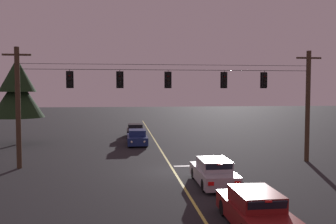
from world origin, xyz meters
The scene contains 14 objects.
ground_plane centered at (0.00, 0.00, 0.00)m, with size 180.00×180.00×0.00m, color black.
lane_centre_stripe centered at (0.00, 8.18, 0.00)m, with size 0.14×60.00×0.01m, color #D1C64C.
stop_bar_paint centered at (1.90, 1.58, 0.00)m, with size 3.40×0.36×0.01m, color silver.
signal_span_assembly centered at (0.00, 2.18, 4.06)m, with size 21.42×0.32×7.80m.
traffic_light_leftmost centered at (-6.56, 2.16, 5.74)m, with size 0.48×0.41×1.22m.
traffic_light_left_inner centered at (-3.32, 2.16, 5.74)m, with size 0.48×0.41×1.22m.
traffic_light_centre centered at (-0.11, 2.16, 5.74)m, with size 0.48×0.41×1.22m.
traffic_light_right_inner centered at (3.76, 2.16, 5.74)m, with size 0.48×0.41×1.22m.
traffic_light_rightmost centered at (6.60, 2.16, 5.74)m, with size 0.48×0.41×1.22m.
car_waiting_near_lane centered at (1.66, -3.34, 0.65)m, with size 1.80×4.33×1.39m.
car_oncoming_lead centered at (-1.87, 11.61, 0.65)m, with size 1.80×4.42×1.39m.
car_oncoming_trailing centered at (-1.86, 17.48, 0.65)m, with size 1.80×4.42×1.39m.
car_waiting_second_near centered at (1.68, -9.50, 0.65)m, with size 1.80×4.33×1.39m.
tree_verge_near centered at (-12.86, 13.20, 4.99)m, with size 4.78×4.78×8.01m.
Camera 1 is at (-3.07, -22.23, 5.03)m, focal length 39.17 mm.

